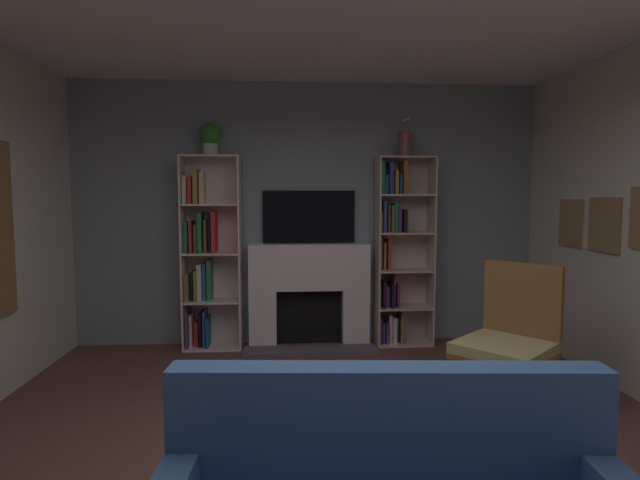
{
  "coord_description": "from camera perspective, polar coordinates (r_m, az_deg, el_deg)",
  "views": [
    {
      "loc": [
        -0.28,
        -2.64,
        1.61
      ],
      "look_at": [
        0.0,
        1.15,
        1.29
      ],
      "focal_mm": 28.13,
      "sensor_mm": 36.0,
      "label": 1
    }
  ],
  "objects": [
    {
      "name": "bookshelf_right",
      "position": [
        5.57,
        8.76,
        -1.24
      ],
      "size": [
        0.61,
        0.33,
        2.05
      ],
      "color": "beige",
      "rests_on": "ground_plane"
    },
    {
      "name": "tv",
      "position": [
        5.51,
        -1.29,
        2.67
      ],
      "size": [
        1.01,
        0.06,
        0.57
      ],
      "primitive_type": "cube",
      "color": "black",
      "rests_on": "fireplace"
    },
    {
      "name": "wall_back_accent",
      "position": [
        5.56,
        -1.32,
        2.95
      ],
      "size": [
        5.18,
        0.06,
        2.86
      ],
      "primitive_type": "cube",
      "color": "gray",
      "rests_on": "ground_plane"
    },
    {
      "name": "bookshelf_left",
      "position": [
        5.5,
        -12.85,
        -1.67
      ],
      "size": [
        0.61,
        0.33,
        2.05
      ],
      "color": "silver",
      "rests_on": "ground_plane"
    },
    {
      "name": "coffee_table",
      "position": [
        2.8,
        4.94,
        -21.81
      ],
      "size": [
        0.86,
        0.48,
        0.41
      ],
      "color": "brown",
      "rests_on": "ground_plane"
    },
    {
      "name": "vase_with_flowers",
      "position": [
        5.56,
        9.7,
        10.73
      ],
      "size": [
        0.14,
        0.14,
        0.42
      ],
      "color": "brown",
      "rests_on": "bookshelf_right"
    },
    {
      "name": "fireplace",
      "position": [
        5.5,
        -1.22,
        -5.84
      ],
      "size": [
        1.41,
        0.54,
        1.11
      ],
      "color": "white",
      "rests_on": "ground_plane"
    },
    {
      "name": "potted_plant",
      "position": [
        5.46,
        -12.4,
        11.31
      ],
      "size": [
        0.23,
        0.23,
        0.34
      ],
      "color": "beige",
      "rests_on": "bookshelf_left"
    },
    {
      "name": "armchair",
      "position": [
        4.18,
        20.83,
        -10.16
      ],
      "size": [
        0.89,
        0.88,
        1.1
      ],
      "color": "brown",
      "rests_on": "ground_plane"
    }
  ]
}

